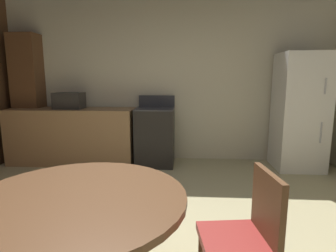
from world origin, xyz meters
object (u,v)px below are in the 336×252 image
object	(u,v)px
oven_range	(155,136)
dining_table	(79,222)
microwave	(69,101)
chair_east	(247,233)
refrigerator	(300,112)

from	to	relation	value
oven_range	dining_table	world-z (taller)	oven_range
microwave	chair_east	xyz separation A→B (m)	(2.23, -2.82, -0.53)
oven_range	chair_east	world-z (taller)	oven_range
refrigerator	dining_table	xyz separation A→B (m)	(-2.33, -2.89, -0.28)
refrigerator	chair_east	size ratio (longest dim) A/B	2.02
oven_range	refrigerator	xyz separation A→B (m)	(2.22, -0.05, 0.41)
refrigerator	chair_east	bearing A→B (deg)	-116.41
microwave	chair_east	world-z (taller)	microwave
chair_east	dining_table	bearing A→B (deg)	0.00
dining_table	oven_range	bearing A→B (deg)	87.86
oven_range	microwave	xyz separation A→B (m)	(-1.39, -0.00, 0.56)
refrigerator	chair_east	world-z (taller)	refrigerator
microwave	chair_east	size ratio (longest dim) A/B	0.51
oven_range	microwave	distance (m)	1.50
microwave	dining_table	bearing A→B (deg)	-66.50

